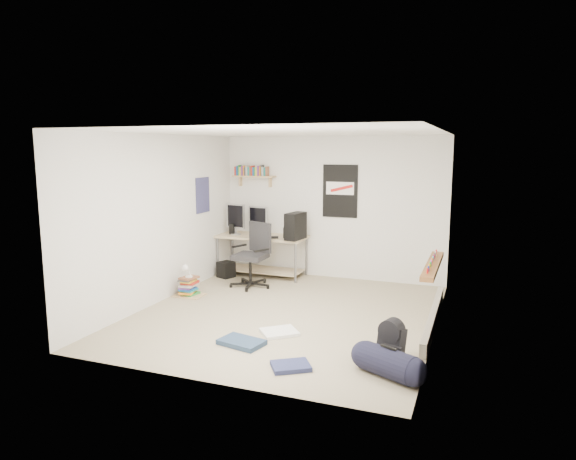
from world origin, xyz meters
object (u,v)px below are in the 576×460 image
(desk, at_px, (262,255))
(book_stack, at_px, (189,286))
(office_chair, at_px, (250,258))
(duffel_bag, at_px, (388,364))
(backpack, at_px, (391,343))

(desk, bearing_deg, book_stack, -94.09)
(book_stack, bearing_deg, office_chair, 51.23)
(desk, height_order, duffel_bag, desk)
(desk, relative_size, office_chair, 1.51)
(office_chair, xyz_separation_m, book_stack, (-0.67, -0.84, -0.34))
(backpack, bearing_deg, desk, 150.98)
(book_stack, bearing_deg, duffel_bag, -27.70)
(backpack, distance_m, duffel_bag, 0.41)
(office_chair, distance_m, backpack, 3.52)
(duffel_bag, bearing_deg, book_stack, 177.75)
(duffel_bag, bearing_deg, office_chair, 161.67)
(office_chair, height_order, duffel_bag, office_chair)
(backpack, xyz_separation_m, book_stack, (-3.38, 1.39, -0.05))
(office_chair, xyz_separation_m, backpack, (2.71, -2.23, -0.29))
(desk, height_order, office_chair, office_chair)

